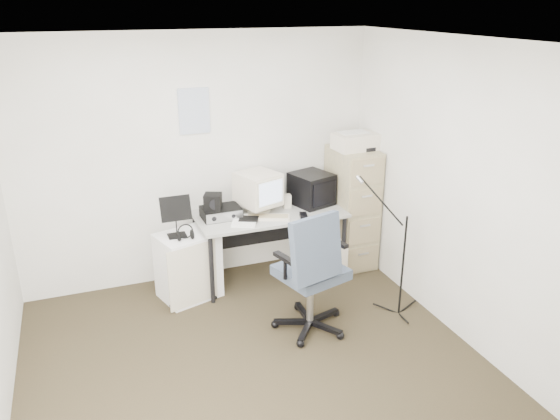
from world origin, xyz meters
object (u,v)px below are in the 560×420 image
object	(u,v)px
office_chair	(311,270)
desk	(270,245)
side_cart	(188,266)
filing_cabinet	(351,207)

from	to	relation	value
office_chair	desk	bearing A→B (deg)	74.36
desk	office_chair	xyz separation A→B (m)	(0.00, -1.04, 0.22)
office_chair	side_cart	bearing A→B (deg)	117.31
desk	side_cart	xyz separation A→B (m)	(-0.88, -0.09, -0.03)
filing_cabinet	side_cart	world-z (taller)	filing_cabinet
desk	office_chair	distance (m)	1.06
desk	filing_cabinet	bearing A→B (deg)	1.81
filing_cabinet	office_chair	bearing A→B (deg)	-131.61
filing_cabinet	office_chair	size ratio (longest dim) A/B	1.12
filing_cabinet	desk	xyz separation A→B (m)	(-0.95, -0.03, -0.29)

